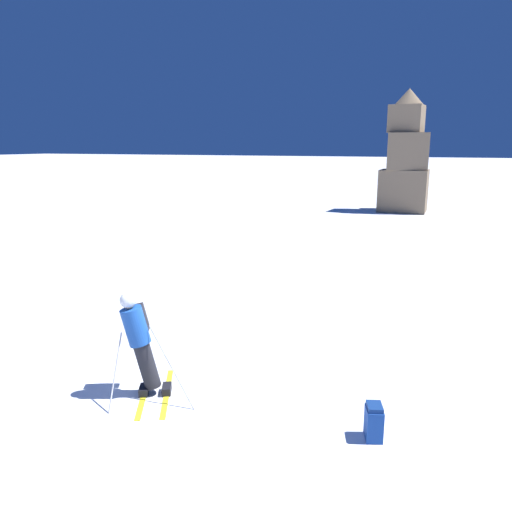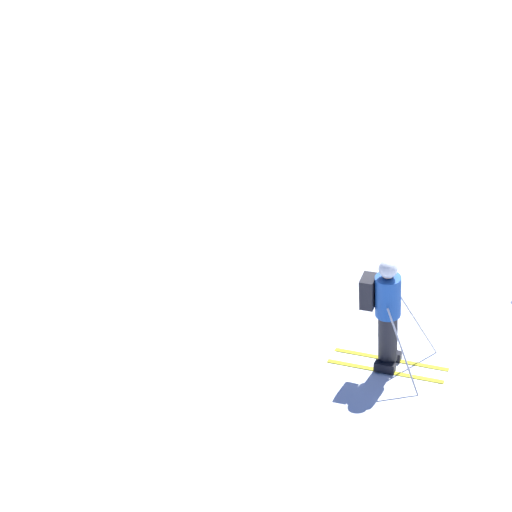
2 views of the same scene
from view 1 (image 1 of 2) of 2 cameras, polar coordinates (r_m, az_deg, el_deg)
ground_plane at (r=8.24m, az=-8.84°, el=-15.79°), size 300.00×300.00×0.00m
skier at (r=8.10m, az=-13.16°, el=-9.11°), size 1.39×1.64×1.73m
rock_pillar at (r=30.55m, az=16.71°, el=10.32°), size 2.67×2.35×6.95m
spare_backpack at (r=7.26m, az=13.31°, el=-17.97°), size 0.30×0.35×0.50m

